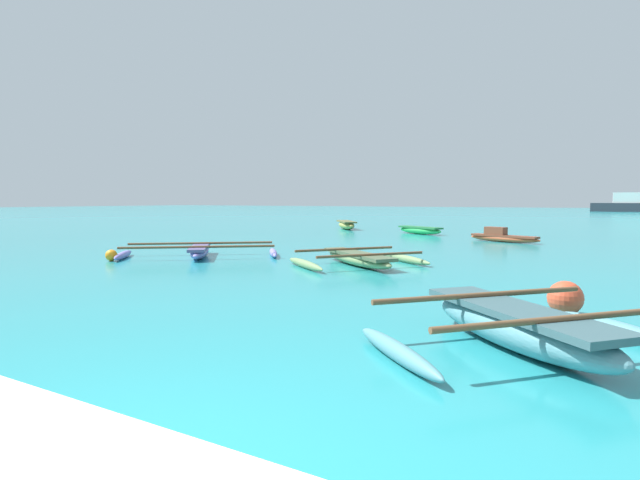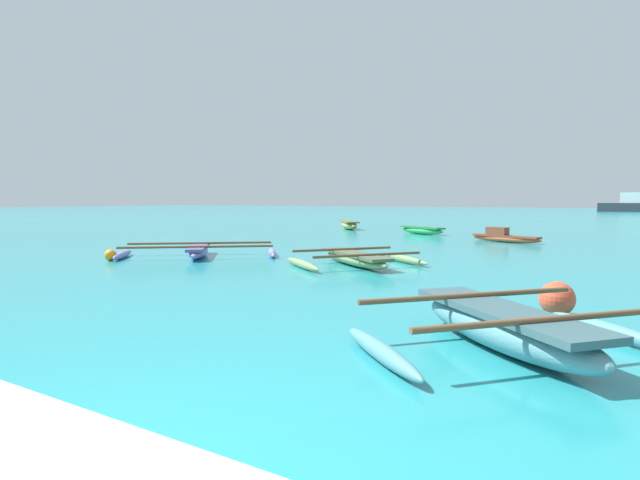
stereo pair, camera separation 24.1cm
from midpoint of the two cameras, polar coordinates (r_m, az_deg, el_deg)
The scene contains 8 objects.
moored_boat_0 at distance 21.38m, azimuth 19.84°, elevation 0.35°, with size 2.99×1.49×0.59m.
moored_boat_1 at distance 25.24m, azimuth 11.09°, elevation 1.14°, with size 2.82×1.95×0.37m.
moored_boat_2 at distance 12.96m, azimuth 3.78°, elevation -2.12°, with size 3.72×3.86×0.38m.
moored_boat_3 at distance 15.20m, azimuth -14.02°, elevation -1.23°, with size 4.77×4.36×0.40m.
moored_boat_4 at distance 28.95m, azimuth 2.80°, elevation 1.77°, with size 2.46×2.92×0.48m.
moored_boat_5 at distance 6.15m, azimuth 20.47°, elevation -9.26°, with size 3.51×3.60×0.53m.
mooring_buoy_0 at distance 15.02m, azimuth -23.17°, elevation -1.62°, with size 0.32×0.32×0.32m.
mooring_buoy_2 at distance 8.15m, azimuth 25.47°, elevation -6.01°, with size 0.50×0.50×0.50m.
Camera 1 is at (2.34, -1.34, 1.69)m, focal length 28.00 mm.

